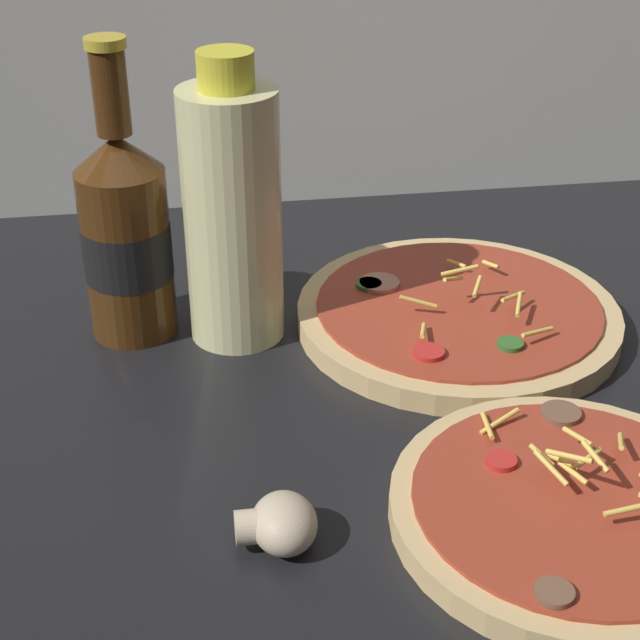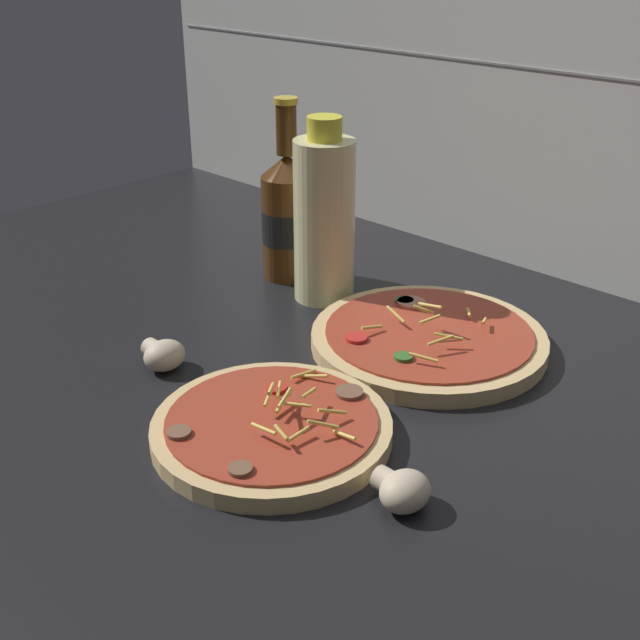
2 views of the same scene
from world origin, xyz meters
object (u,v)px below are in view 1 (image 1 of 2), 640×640
(beer_bottle, at_px, (126,233))
(pizza_near, at_px, (572,510))
(mushroom_left, at_px, (280,524))
(pizza_far, at_px, (457,315))
(oil_bottle, at_px, (233,213))

(beer_bottle, bearing_deg, pizza_near, -46.24)
(pizza_near, xyz_separation_m, beer_bottle, (-0.28, 0.29, 0.08))
(mushroom_left, bearing_deg, pizza_near, -2.35)
(pizza_far, distance_m, beer_bottle, 0.28)
(beer_bottle, bearing_deg, pizza_far, -7.60)
(pizza_far, relative_size, oil_bottle, 1.15)
(pizza_near, relative_size, oil_bottle, 0.98)
(pizza_far, xyz_separation_m, beer_bottle, (-0.27, 0.04, 0.08))
(beer_bottle, height_order, mushroom_left, beer_bottle)
(beer_bottle, xyz_separation_m, mushroom_left, (0.09, -0.28, -0.07))
(pizza_far, height_order, mushroom_left, pizza_far)
(pizza_near, distance_m, pizza_far, 0.25)
(beer_bottle, bearing_deg, oil_bottle, -11.70)
(mushroom_left, bearing_deg, beer_bottle, 107.99)
(mushroom_left, bearing_deg, pizza_far, 53.56)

